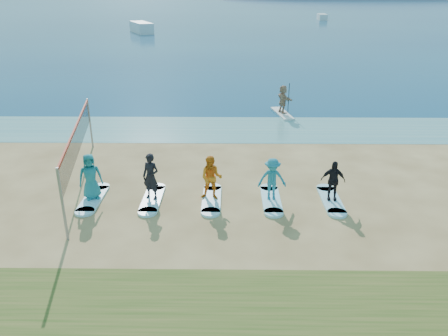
{
  "coord_description": "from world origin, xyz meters",
  "views": [
    {
      "loc": [
        0.75,
        -13.48,
        7.5
      ],
      "look_at": [
        0.56,
        2.0,
        1.1
      ],
      "focal_mm": 35.0,
      "sensor_mm": 36.0,
      "label": 1
    }
  ],
  "objects_px": {
    "student_3": "(272,179)",
    "student_0": "(90,177)",
    "boat_offshore_b": "(322,20)",
    "student_1": "(151,177)",
    "volleyball_net": "(77,139)",
    "surfboard_2": "(212,199)",
    "surfboard_4": "(331,200)",
    "boat_offshore_a": "(142,33)",
    "paddleboard": "(282,113)",
    "surfboard_0": "(93,199)",
    "student_2": "(211,178)",
    "paddleboarder": "(283,99)",
    "student_4": "(333,181)",
    "surfboard_1": "(152,199)",
    "surfboard_3": "(271,200)"
  },
  "relations": [
    {
      "from": "surfboard_0",
      "to": "surfboard_1",
      "type": "height_order",
      "value": "same"
    },
    {
      "from": "volleyball_net",
      "to": "paddleboarder",
      "type": "relative_size",
      "value": 5.09
    },
    {
      "from": "boat_offshore_b",
      "to": "student_0",
      "type": "height_order",
      "value": "student_0"
    },
    {
      "from": "paddleboard",
      "to": "surfboard_4",
      "type": "height_order",
      "value": "paddleboard"
    },
    {
      "from": "paddleboarder",
      "to": "boat_offshore_a",
      "type": "distance_m",
      "value": 58.43
    },
    {
      "from": "student_0",
      "to": "student_1",
      "type": "distance_m",
      "value": 2.27
    },
    {
      "from": "boat_offshore_b",
      "to": "surfboard_4",
      "type": "xyz_separation_m",
      "value": [
        -19.54,
        -102.38,
        0.04
      ]
    },
    {
      "from": "paddleboard",
      "to": "student_0",
      "type": "bearing_deg",
      "value": -135.86
    },
    {
      "from": "boat_offshore_a",
      "to": "surfboard_4",
      "type": "bearing_deg",
      "value": -96.93
    },
    {
      "from": "boat_offshore_b",
      "to": "student_1",
      "type": "xyz_separation_m",
      "value": [
        -26.35,
        -102.38,
        0.98
      ]
    },
    {
      "from": "student_2",
      "to": "volleyball_net",
      "type": "bearing_deg",
      "value": 171.28
    },
    {
      "from": "surfboard_0",
      "to": "student_0",
      "type": "relative_size",
      "value": 1.25
    },
    {
      "from": "paddleboard",
      "to": "boat_offshore_a",
      "type": "relative_size",
      "value": 0.34
    },
    {
      "from": "volleyball_net",
      "to": "paddleboard",
      "type": "xyz_separation_m",
      "value": [
        9.46,
        10.74,
        -1.84
      ]
    },
    {
      "from": "student_0",
      "to": "boat_offshore_a",
      "type": "bearing_deg",
      "value": 77.09
    },
    {
      "from": "paddleboarder",
      "to": "student_0",
      "type": "height_order",
      "value": "paddleboarder"
    },
    {
      "from": "student_0",
      "to": "student_2",
      "type": "height_order",
      "value": "student_0"
    },
    {
      "from": "volleyball_net",
      "to": "surfboard_2",
      "type": "bearing_deg",
      "value": -16.21
    },
    {
      "from": "boat_offshore_a",
      "to": "surfboard_0",
      "type": "distance_m",
      "value": 68.28
    },
    {
      "from": "boat_offshore_a",
      "to": "surfboard_4",
      "type": "relative_size",
      "value": 3.98
    },
    {
      "from": "boat_offshore_b",
      "to": "surfboard_1",
      "type": "height_order",
      "value": "boat_offshore_b"
    },
    {
      "from": "surfboard_1",
      "to": "surfboard_3",
      "type": "relative_size",
      "value": 1.0
    },
    {
      "from": "volleyball_net",
      "to": "surfboard_2",
      "type": "height_order",
      "value": "volleyball_net"
    },
    {
      "from": "volleyball_net",
      "to": "surfboard_3",
      "type": "distance_m",
      "value": 8.05
    },
    {
      "from": "volleyball_net",
      "to": "surfboard_4",
      "type": "xyz_separation_m",
      "value": [
        9.94,
        -1.57,
        -1.86
      ]
    },
    {
      "from": "student_0",
      "to": "surfboard_4",
      "type": "height_order",
      "value": "student_0"
    },
    {
      "from": "volleyball_net",
      "to": "student_3",
      "type": "xyz_separation_m",
      "value": [
        7.68,
        -1.57,
        -1.0
      ]
    },
    {
      "from": "student_0",
      "to": "student_1",
      "type": "relative_size",
      "value": 0.99
    },
    {
      "from": "boat_offshore_a",
      "to": "student_3",
      "type": "bearing_deg",
      "value": -98.72
    },
    {
      "from": "boat_offshore_b",
      "to": "student_2",
      "type": "xyz_separation_m",
      "value": [
        -24.08,
        -102.38,
        0.94
      ]
    },
    {
      "from": "student_0",
      "to": "student_3",
      "type": "bearing_deg",
      "value": -22.02
    },
    {
      "from": "surfboard_0",
      "to": "student_2",
      "type": "distance_m",
      "value": 4.62
    },
    {
      "from": "student_2",
      "to": "surfboard_0",
      "type": "bearing_deg",
      "value": -172.51
    },
    {
      "from": "paddleboard",
      "to": "boat_offshore_b",
      "type": "xyz_separation_m",
      "value": [
        20.03,
        90.06,
        -0.06
      ]
    },
    {
      "from": "surfboard_2",
      "to": "student_0",
      "type": "bearing_deg",
      "value": 180.0
    },
    {
      "from": "paddleboarder",
      "to": "student_4",
      "type": "height_order",
      "value": "paddleboarder"
    },
    {
      "from": "student_3",
      "to": "surfboard_0",
      "type": "bearing_deg",
      "value": 179.48
    },
    {
      "from": "paddleboarder",
      "to": "volleyball_net",
      "type": "bearing_deg",
      "value": 116.34
    },
    {
      "from": "boat_offshore_a",
      "to": "student_4",
      "type": "height_order",
      "value": "student_4"
    },
    {
      "from": "paddleboarder",
      "to": "surfboard_4",
      "type": "bearing_deg",
      "value": 159.97
    },
    {
      "from": "paddleboard",
      "to": "boat_offshore_a",
      "type": "height_order",
      "value": "boat_offshore_a"
    },
    {
      "from": "boat_offshore_b",
      "to": "student_3",
      "type": "relative_size",
      "value": 3.78
    },
    {
      "from": "paddleboard",
      "to": "surfboard_3",
      "type": "relative_size",
      "value": 1.36
    },
    {
      "from": "volleyball_net",
      "to": "student_2",
      "type": "bearing_deg",
      "value": -16.21
    },
    {
      "from": "boat_offshore_b",
      "to": "surfboard_2",
      "type": "relative_size",
      "value": 2.8
    },
    {
      "from": "student_3",
      "to": "student_0",
      "type": "bearing_deg",
      "value": 179.48
    },
    {
      "from": "student_0",
      "to": "paddleboarder",
      "type": "bearing_deg",
      "value": 33.09
    },
    {
      "from": "volleyball_net",
      "to": "surfboard_2",
      "type": "distance_m",
      "value": 5.93
    },
    {
      "from": "student_2",
      "to": "paddleboarder",
      "type": "bearing_deg",
      "value": 79.28
    },
    {
      "from": "boat_offshore_a",
      "to": "student_0",
      "type": "relative_size",
      "value": 4.97
    }
  ]
}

